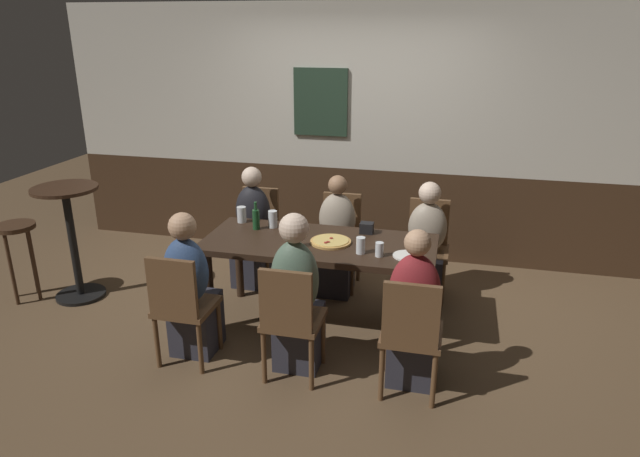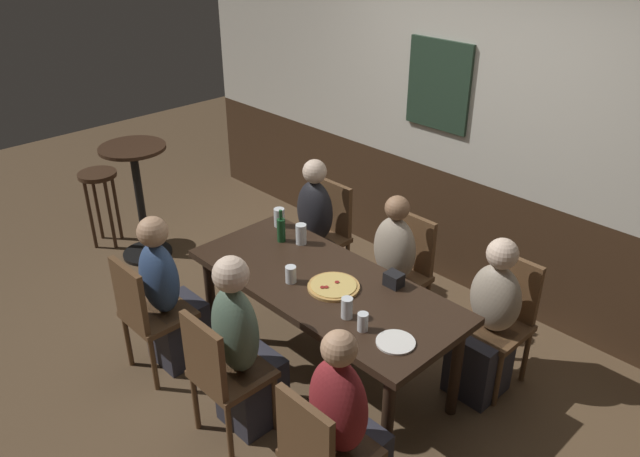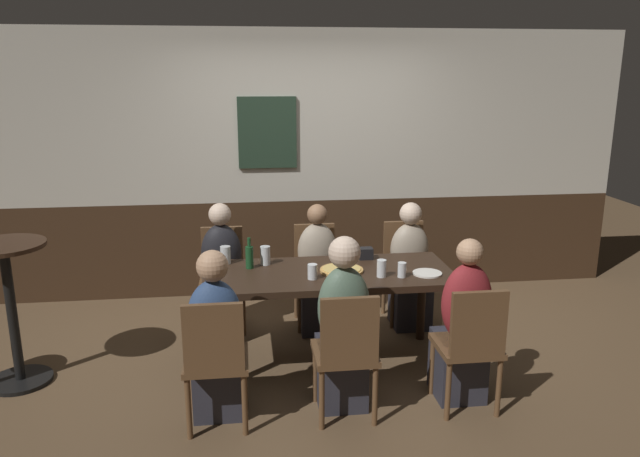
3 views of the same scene
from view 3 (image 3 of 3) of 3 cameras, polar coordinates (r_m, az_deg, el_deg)
ground_plane at (r=4.85m, az=0.78°, el=-12.38°), size 12.00×12.00×0.00m
wall_back at (r=6.03m, az=-1.40°, el=5.99°), size 6.40×0.13×2.60m
dining_table at (r=4.59m, az=0.81°, el=-5.03°), size 1.86×0.80×0.74m
chair_right_near at (r=4.11m, az=14.01°, el=-10.29°), size 0.40×0.40×0.88m
chair_right_far at (r=5.56m, az=8.01°, el=-3.42°), size 0.40×0.40×0.88m
chair_mid_near at (r=3.91m, az=2.51°, el=-11.23°), size 0.40×0.40×0.88m
chair_left_near at (r=3.86m, az=-9.81°, el=-11.75°), size 0.40×0.40×0.88m
chair_left_far at (r=5.38m, az=-9.12°, el=-4.08°), size 0.40×0.40×0.88m
chair_mid_far at (r=5.41m, az=-0.41°, el=-3.79°), size 0.40×0.40×0.88m
person_right_near at (r=4.26m, az=13.21°, el=-9.56°), size 0.34×0.37×1.16m
person_right_far at (r=5.42m, az=8.45°, el=-4.29°), size 0.34×0.37×1.10m
person_mid_near at (r=4.04m, az=2.12°, el=-10.06°), size 0.34×0.37×1.20m
person_left_near at (r=4.02m, az=-9.71°, el=-10.91°), size 0.34×0.37×1.14m
person_left_far at (r=5.23m, az=-9.16°, el=-4.84°), size 0.34×0.37×1.14m
person_mid_far at (r=5.26m, az=-0.19°, el=-4.71°), size 0.34×0.37×1.11m
pizza at (r=4.56m, az=2.04°, el=-3.91°), size 0.33×0.33×0.03m
pint_glass_stout at (r=4.45m, az=5.80°, el=-3.86°), size 0.07×0.07×0.13m
beer_glass_tall at (r=4.79m, az=-8.87°, el=-2.59°), size 0.08×0.08×0.14m
tumbler_short at (r=4.39m, az=-0.72°, el=-4.17°), size 0.07×0.07×0.11m
highball_clear at (r=4.72m, az=-5.17°, el=-2.62°), size 0.08×0.08×0.15m
tumbler_water at (r=4.46m, az=7.71°, el=-3.91°), size 0.06×0.06×0.11m
beer_bottle_green at (r=4.64m, az=-6.65°, el=-2.63°), size 0.06×0.06×0.24m
plate_white_large at (r=4.57m, az=10.05°, el=-4.16°), size 0.22×0.22×0.01m
condiment_caddy at (r=4.87m, az=4.31°, el=-2.35°), size 0.11×0.09×0.09m
side_bar_table at (r=4.82m, az=-27.08°, el=-6.23°), size 0.56×0.56×1.05m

